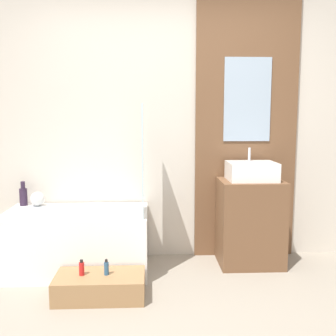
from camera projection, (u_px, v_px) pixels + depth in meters
wall_tiled_back at (164, 126)px, 3.85m from camera, size 4.20×0.06×2.60m
wall_wood_accent at (246, 125)px, 3.84m from camera, size 1.00×0.04×2.60m
bathtub at (77, 241)px, 3.56m from camera, size 1.27×0.69×0.55m
glass_shower_screen at (143, 159)px, 3.39m from camera, size 0.01×0.45×0.95m
wooden_step_bench at (100, 286)px, 3.05m from camera, size 0.69×0.37×0.18m
vanity_cabinet at (250, 222)px, 3.71m from camera, size 0.59×0.46×0.81m
sink at (252, 171)px, 3.64m from camera, size 0.44×0.35×0.30m
vase_tall_dark at (23, 196)px, 3.74m from camera, size 0.07×0.07×0.23m
vase_round_light at (37, 199)px, 3.72m from camera, size 0.13×0.13×0.13m
bottle_soap_primary at (82, 268)px, 3.03m from camera, size 0.04×0.04×0.12m
bottle_soap_secondary at (106, 268)px, 3.03m from camera, size 0.04×0.04×0.12m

